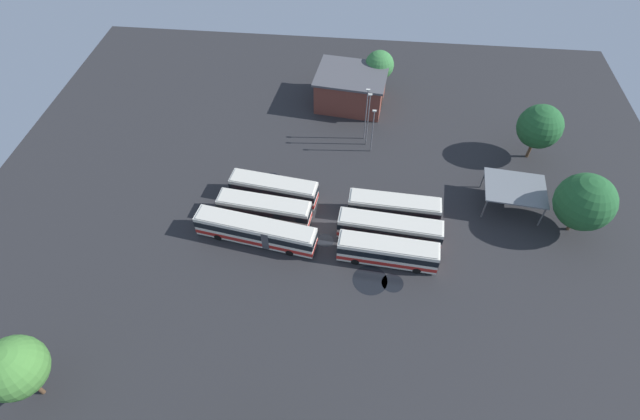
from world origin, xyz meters
TOP-DOWN VIEW (x-y plane):
  - ground_plane at (0.00, 0.00)m, footprint 96.67×96.67m
  - bus_row0_slot0 at (-8.63, -2.72)m, footprint 11.97×3.25m
  - bus_row0_slot1 at (-8.09, 0.91)m, footprint 13.13×3.68m
  - bus_row0_slot2 at (-7.87, 4.46)m, footprint 12.20×3.54m
  - bus_row1_slot0 at (7.45, -4.41)m, footprint 12.04×4.16m
  - bus_row1_slot1 at (8.08, -0.75)m, footprint 12.34×3.93m
  - bus_row1_slot2 at (8.46, 2.94)m, footprint 15.60×5.02m
  - depot_building at (-1.60, -27.28)m, footprint 12.18×10.38m
  - maintenance_shelter at (-24.22, -6.25)m, footprint 8.38×6.92m
  - lamp_post_by_building at (-5.34, -15.46)m, footprint 0.56×0.28m
  - lamp_post_far_corner at (-4.57, -16.93)m, footprint 0.56×0.28m
  - lamp_post_near_entrance at (-4.25, -18.28)m, footprint 0.56×0.28m
  - tree_west_edge at (26.25, 24.10)m, footprint 5.92×5.92m
  - tree_south_edge at (-31.31, -2.84)m, footprint 7.16×7.16m
  - tree_northwest at (-5.96, -31.20)m, footprint 4.79×4.79m
  - tree_northeast at (-28.62, -16.57)m, footprint 6.23×6.23m
  - puddle_front_lane at (-5.99, 7.55)m, footprint 4.19×4.19m
  - puddle_near_shelter at (-0.16, 2.18)m, footprint 2.16×2.16m
  - puddle_between_rows at (8.58, -7.61)m, footprint 3.42×3.42m
  - puddle_centre_drain at (-8.66, 7.69)m, footprint 2.62×2.62m

SIDE VIEW (x-z plane):
  - ground_plane at x=0.00m, z-range 0.00..0.00m
  - puddle_front_lane at x=-5.99m, z-range 0.00..0.01m
  - puddle_near_shelter at x=-0.16m, z-range 0.00..0.01m
  - puddle_between_rows at x=8.58m, z-range 0.00..0.01m
  - puddle_centre_drain at x=-8.66m, z-range 0.00..0.01m
  - bus_row1_slot0 at x=7.45m, z-range 0.10..3.50m
  - bus_row0_slot0 at x=-8.63m, z-range 0.10..3.50m
  - bus_row0_slot2 at x=-7.87m, z-range 0.10..3.50m
  - bus_row1_slot1 at x=8.08m, z-range 0.10..3.50m
  - bus_row0_slot1 at x=-8.09m, z-range 0.10..3.50m
  - bus_row1_slot2 at x=8.46m, z-range 0.10..3.50m
  - depot_building at x=-1.60m, z-range 0.02..5.63m
  - maintenance_shelter at x=-24.22m, z-range 1.58..5.14m
  - lamp_post_by_building at x=-5.34m, z-range 0.41..7.92m
  - lamp_post_near_entrance at x=-4.25m, z-range 0.42..9.37m
  - tree_northwest at x=-5.96m, z-range 1.25..8.57m
  - lamp_post_far_corner at x=-4.57m, z-range 0.42..9.54m
  - tree_south_edge at x=-31.31m, z-range 0.84..9.68m
  - tree_northeast at x=-28.62m, z-range 1.26..10.03m
  - tree_west_edge at x=26.25m, z-range 1.52..10.50m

